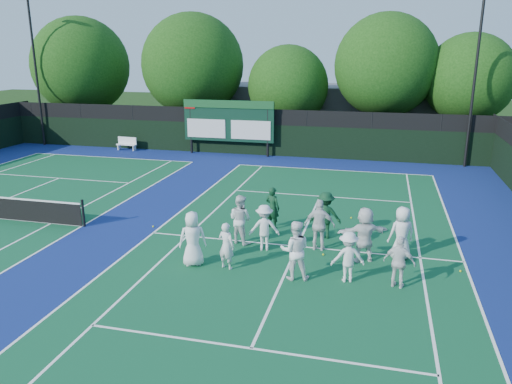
# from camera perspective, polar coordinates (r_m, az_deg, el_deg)

# --- Properties ---
(ground) EXTENTS (120.00, 120.00, 0.00)m
(ground) POSITION_cam_1_polar(r_m,az_deg,el_deg) (16.73, 4.17, -7.51)
(ground) COLOR #16320D
(ground) RESTS_ON ground
(court_apron) EXTENTS (34.00, 32.00, 0.01)m
(court_apron) POSITION_cam_1_polar(r_m,az_deg,el_deg) (19.44, -13.02, -4.46)
(court_apron) COLOR navy
(court_apron) RESTS_ON ground
(near_court) EXTENTS (11.05, 23.85, 0.01)m
(near_court) POSITION_cam_1_polar(r_m,az_deg,el_deg) (17.64, 4.75, -6.21)
(near_court) COLOR #10512D
(near_court) RESTS_ON ground
(back_fence) EXTENTS (34.00, 0.08, 3.00)m
(back_fence) POSITION_cam_1_polar(r_m,az_deg,el_deg) (32.72, -1.24, 6.66)
(back_fence) COLOR black
(back_fence) RESTS_ON ground
(scoreboard) EXTENTS (6.00, 0.21, 3.55)m
(scoreboard) POSITION_cam_1_polar(r_m,az_deg,el_deg) (32.48, -3.19, 8.06)
(scoreboard) COLOR black
(scoreboard) RESTS_ON ground
(clubhouse) EXTENTS (18.00, 6.00, 4.00)m
(clubhouse) POSITION_cam_1_polar(r_m,az_deg,el_deg) (39.67, 7.52, 9.11)
(clubhouse) COLOR #5E5E63
(clubhouse) RESTS_ON ground
(light_pole_left) EXTENTS (1.20, 0.30, 10.12)m
(light_pole_left) POSITION_cam_1_polar(r_m,az_deg,el_deg) (38.81, -24.03, 14.13)
(light_pole_left) COLOR black
(light_pole_left) RESTS_ON ground
(light_pole_right) EXTENTS (1.20, 0.30, 10.12)m
(light_pole_right) POSITION_cam_1_polar(r_m,az_deg,el_deg) (31.23, 23.98, 14.01)
(light_pole_right) COLOR black
(light_pole_right) RESTS_ON ground
(bench) EXTENTS (1.46, 0.51, 0.90)m
(bench) POSITION_cam_1_polar(r_m,az_deg,el_deg) (35.36, -14.54, 5.42)
(bench) COLOR white
(bench) RESTS_ON ground
(tree_a) EXTENTS (7.27, 7.27, 9.09)m
(tree_a) POSITION_cam_1_polar(r_m,az_deg,el_deg) (41.29, -19.14, 13.21)
(tree_a) COLOR black
(tree_a) RESTS_ON ground
(tree_b) EXTENTS (7.28, 7.28, 9.23)m
(tree_b) POSITION_cam_1_polar(r_m,az_deg,el_deg) (37.17, -6.96, 13.93)
(tree_b) COLOR black
(tree_b) RESTS_ON ground
(tree_c) EXTENTS (5.56, 5.56, 7.01)m
(tree_c) POSITION_cam_1_polar(r_m,az_deg,el_deg) (35.37, 3.96, 11.77)
(tree_c) COLOR black
(tree_c) RESTS_ON ground
(tree_d) EXTENTS (6.72, 6.72, 9.02)m
(tree_d) POSITION_cam_1_polar(r_m,az_deg,el_deg) (34.73, 14.88, 13.53)
(tree_d) COLOR black
(tree_d) RESTS_ON ground
(tree_e) EXTENTS (5.67, 5.67, 7.73)m
(tree_e) POSITION_cam_1_polar(r_m,az_deg,el_deg) (35.18, 23.42, 11.59)
(tree_e) COLOR black
(tree_e) RESTS_ON ground
(tennis_ball_0) EXTENTS (0.07, 0.07, 0.07)m
(tennis_ball_0) POSITION_cam_1_polar(r_m,az_deg,el_deg) (16.82, -7.24, -7.33)
(tennis_ball_0) COLOR yellow
(tennis_ball_0) RESTS_ON ground
(tennis_ball_2) EXTENTS (0.07, 0.07, 0.07)m
(tennis_ball_2) POSITION_cam_1_polar(r_m,az_deg,el_deg) (16.90, 22.32, -8.36)
(tennis_ball_2) COLOR yellow
(tennis_ball_2) RESTS_ON ground
(tennis_ball_3) EXTENTS (0.07, 0.07, 0.07)m
(tennis_ball_3) POSITION_cam_1_polar(r_m,az_deg,el_deg) (19.82, -11.67, -3.88)
(tennis_ball_3) COLOR yellow
(tennis_ball_3) RESTS_ON ground
(tennis_ball_4) EXTENTS (0.07, 0.07, 0.07)m
(tennis_ball_4) POSITION_cam_1_polar(r_m,az_deg,el_deg) (20.76, 10.82, -2.91)
(tennis_ball_4) COLOR yellow
(tennis_ball_4) RESTS_ON ground
(tennis_ball_5) EXTENTS (0.07, 0.07, 0.07)m
(tennis_ball_5) POSITION_cam_1_polar(r_m,az_deg,el_deg) (17.00, 7.69, -7.09)
(tennis_ball_5) COLOR yellow
(tennis_ball_5) RESTS_ON ground
(player_front_0) EXTENTS (1.02, 0.87, 1.78)m
(player_front_0) POSITION_cam_1_polar(r_m,az_deg,el_deg) (15.96, -7.25, -5.33)
(player_front_0) COLOR white
(player_front_0) RESTS_ON ground
(player_front_1) EXTENTS (0.64, 0.51, 1.52)m
(player_front_1) POSITION_cam_1_polar(r_m,az_deg,el_deg) (15.65, -3.41, -6.16)
(player_front_1) COLOR silver
(player_front_1) RESTS_ON ground
(player_front_2) EXTENTS (1.00, 0.85, 1.83)m
(player_front_2) POSITION_cam_1_polar(r_m,az_deg,el_deg) (14.94, 4.48, -6.65)
(player_front_2) COLOR white
(player_front_2) RESTS_ON ground
(player_front_3) EXTENTS (1.12, 0.82, 1.55)m
(player_front_3) POSITION_cam_1_polar(r_m,az_deg,el_deg) (15.04, 10.48, -7.32)
(player_front_3) COLOR white
(player_front_3) RESTS_ON ground
(player_front_4) EXTENTS (0.99, 0.62, 1.57)m
(player_front_4) POSITION_cam_1_polar(r_m,az_deg,el_deg) (15.00, 16.07, -7.73)
(player_front_4) COLOR white
(player_front_4) RESTS_ON ground
(player_back_0) EXTENTS (1.05, 0.95, 1.77)m
(player_back_0) POSITION_cam_1_polar(r_m,az_deg,el_deg) (17.63, -1.82, -3.13)
(player_back_0) COLOR white
(player_back_0) RESTS_ON ground
(player_back_1) EXTENTS (1.16, 0.85, 1.61)m
(player_back_1) POSITION_cam_1_polar(r_m,az_deg,el_deg) (17.04, 0.96, -4.09)
(player_back_1) COLOR white
(player_back_1) RESTS_ON ground
(player_back_2) EXTENTS (1.06, 0.44, 1.80)m
(player_back_2) POSITION_cam_1_polar(r_m,az_deg,el_deg) (17.13, 7.28, -3.78)
(player_back_2) COLOR silver
(player_back_2) RESTS_ON ground
(player_back_3) EXTENTS (1.77, 1.19, 1.83)m
(player_back_3) POSITION_cam_1_polar(r_m,az_deg,el_deg) (16.49, 12.28, -4.77)
(player_back_3) COLOR white
(player_back_3) RESTS_ON ground
(player_back_4) EXTENTS (1.03, 0.87, 1.78)m
(player_back_4) POSITION_cam_1_polar(r_m,az_deg,el_deg) (16.98, 16.31, -4.54)
(player_back_4) COLOR white
(player_back_4) RESTS_ON ground
(coach_left) EXTENTS (0.69, 0.58, 1.63)m
(coach_left) POSITION_cam_1_polar(r_m,az_deg,el_deg) (19.12, 1.90, -1.81)
(coach_left) COLOR #0E341D
(coach_left) RESTS_ON ground
(coach_right) EXTENTS (1.21, 0.80, 1.75)m
(coach_right) POSITION_cam_1_polar(r_m,az_deg,el_deg) (18.25, 7.94, -2.65)
(coach_right) COLOR #0F371D
(coach_right) RESTS_ON ground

